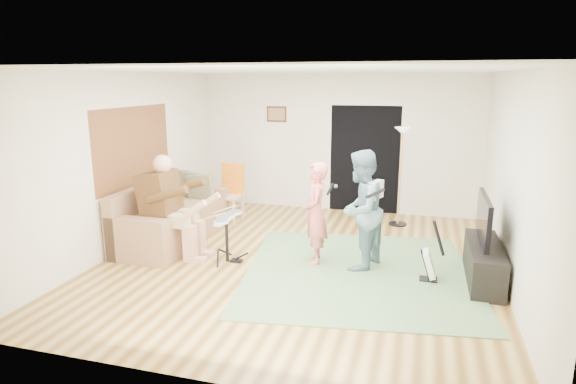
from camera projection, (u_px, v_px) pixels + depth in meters
The scene contains 19 objects.
floor at pixel (299, 261), 7.01m from camera, with size 6.00×6.00×0.00m, color brown.
walls at pixel (299, 170), 6.70m from camera, with size 5.50×6.00×2.70m, color beige, non-canonical shape.
ceiling at pixel (300, 70), 6.39m from camera, with size 6.00×6.00×0.00m, color white.
window_blinds at pixel (134, 147), 7.57m from camera, with size 2.05×2.05×0.00m, color brown.
doorway at pixel (364, 160), 9.42m from camera, with size 2.10×2.10×0.00m, color black.
picture_frame at pixel (277, 114), 9.71m from camera, with size 0.42×0.03×0.32m, color #3F2314.
area_rug at pixel (358, 272), 6.60m from camera, with size 3.04×3.18×0.02m, color #517648.
sofa at pixel (169, 221), 7.90m from camera, with size 0.97×2.34×0.95m.
drummer at pixel (173, 217), 7.10m from camera, with size 0.99×0.55×1.52m.
drum_kit at pixel (227, 241), 6.94m from camera, with size 0.38×0.68×0.70m.
singer at pixel (316, 213), 6.81m from camera, with size 0.53×0.35×1.47m, color #D9605E.
microphone at pixel (330, 189), 6.67m from camera, with size 0.06×0.06×0.24m, color black, non-canonical shape.
guitarist at pixel (360, 210), 6.59m from camera, with size 0.81×0.63×1.67m, color slate.
guitar_held at pixel (376, 190), 6.47m from camera, with size 0.12×0.60×0.26m, color silver, non-canonical shape.
guitar_spare at pixel (430, 264), 6.27m from camera, with size 0.30×0.27×0.83m.
torchiere_lamp at pixel (401, 159), 8.49m from camera, with size 0.32×0.32×1.77m.
dining_chair at pixel (230, 201), 8.93m from camera, with size 0.48×0.50×1.07m.
tv_cabinet at pixel (484, 263), 6.26m from camera, with size 0.40×1.40×0.50m, color black.
television at pixel (484, 219), 6.14m from camera, with size 0.06×1.14×0.58m, color black.
Camera 1 is at (1.65, -6.38, 2.58)m, focal length 30.00 mm.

